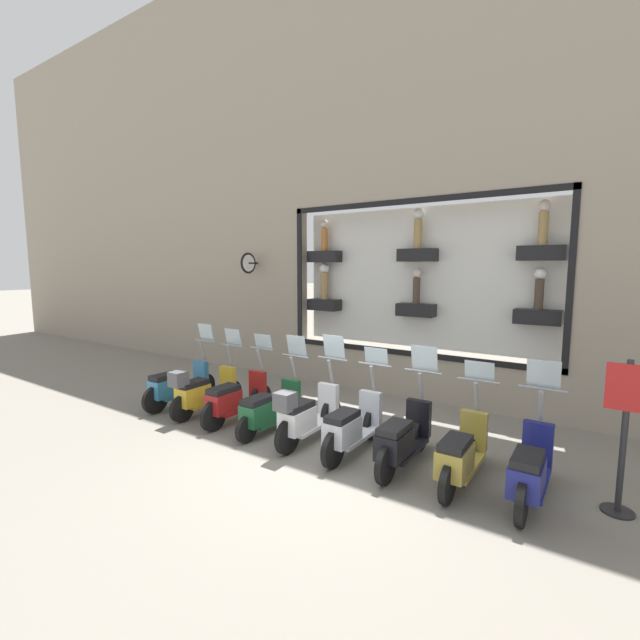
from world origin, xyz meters
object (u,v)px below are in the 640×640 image
shop_sign_post (624,431)px  scooter_red_6 (235,399)px  scooter_navy_0 (530,469)px  scooter_white_4 (306,415)px  scooter_black_2 (402,439)px  scooter_silver_3 (352,427)px  scooter_green_5 (269,409)px  scooter_teal_8 (177,385)px  scooter_yellow_7 (202,391)px  scooter_olive_1 (461,454)px

shop_sign_post → scooter_red_6: bearing=93.6°
scooter_navy_0 → scooter_white_4: bearing=90.9°
scooter_black_2 → scooter_silver_3: (-0.00, 0.84, -0.00)m
shop_sign_post → scooter_silver_3: bearing=96.1°
shop_sign_post → scooter_green_5: bearing=94.2°
scooter_green_5 → scooter_navy_0: bearing=-89.9°
scooter_green_5 → scooter_red_6: (0.01, 0.84, 0.03)m
scooter_navy_0 → shop_sign_post: bearing=-68.1°
scooter_teal_8 → scooter_navy_0: bearing=-90.0°
scooter_black_2 → scooter_white_4: 1.67m
scooter_yellow_7 → scooter_teal_8: 0.84m
scooter_black_2 → scooter_teal_8: size_ratio=1.00×
scooter_white_4 → scooter_teal_8: 3.35m
scooter_navy_0 → scooter_silver_3: 2.51m
scooter_green_5 → scooter_yellow_7: 1.67m
scooter_olive_1 → scooter_green_5: (-0.00, 3.34, -0.01)m
scooter_black_2 → scooter_red_6: 3.34m
scooter_yellow_7 → scooter_silver_3: bearing=-88.9°
scooter_olive_1 → scooter_navy_0: bearing=-89.6°
scooter_white_4 → scooter_yellow_7: bearing=90.2°
scooter_navy_0 → scooter_white_4: size_ratio=1.00×
scooter_olive_1 → scooter_red_6: bearing=89.9°
scooter_navy_0 → scooter_black_2: size_ratio=1.00×
scooter_silver_3 → scooter_white_4: scooter_white_4 is taller
scooter_navy_0 → scooter_teal_8: (0.00, 6.69, 0.01)m
scooter_navy_0 → scooter_silver_3: scooter_navy_0 is taller
scooter_black_2 → scooter_teal_8: (-0.00, 5.02, 0.00)m
scooter_red_6 → scooter_navy_0: bearing=-90.0°
scooter_teal_8 → scooter_red_6: bearing=-90.1°
scooter_silver_3 → scooter_white_4: size_ratio=1.00×
scooter_olive_1 → scooter_white_4: (-0.05, 2.51, 0.06)m
scooter_green_5 → scooter_black_2: bearing=-89.8°
scooter_navy_0 → scooter_green_5: (-0.01, 4.18, -0.02)m
scooter_silver_3 → scooter_green_5: size_ratio=1.01×
scooter_olive_1 → scooter_black_2: size_ratio=1.00×
scooter_teal_8 → scooter_white_4: bearing=-91.0°
scooter_olive_1 → scooter_white_4: bearing=91.1°
scooter_green_5 → scooter_teal_8: 2.51m
scooter_teal_8 → scooter_yellow_7: bearing=-94.4°
scooter_olive_1 → scooter_teal_8: size_ratio=0.99×
scooter_white_4 → scooter_green_5: size_ratio=1.01×
scooter_silver_3 → shop_sign_post: 3.49m
scooter_navy_0 → scooter_olive_1: (-0.01, 0.84, -0.01)m
scooter_white_4 → scooter_teal_8: size_ratio=1.00×
scooter_red_6 → scooter_silver_3: bearing=-90.0°
scooter_silver_3 → scooter_red_6: bearing=90.0°
scooter_teal_8 → scooter_olive_1: bearing=-90.1°
shop_sign_post → scooter_black_2: bearing=98.0°
shop_sign_post → scooter_navy_0: bearing=111.9°
scooter_olive_1 → scooter_teal_8: scooter_teal_8 is taller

